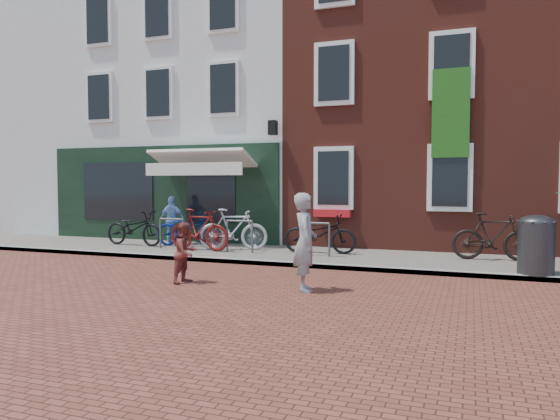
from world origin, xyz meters
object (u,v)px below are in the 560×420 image
(bicycle_4, at_px, (320,234))
(bicycle_5, at_px, (493,237))
(woman, at_px, (305,242))
(cafe_person, at_px, (172,220))
(bicycle_0, at_px, (134,228))
(litter_bin, at_px, (536,242))
(bicycle_1, at_px, (199,230))
(bicycle_3, at_px, (233,229))
(bicycle_2, at_px, (188,229))
(boy, at_px, (186,252))

(bicycle_4, relative_size, bicycle_5, 1.03)
(woman, height_order, cafe_person, woman)
(woman, bearing_deg, bicycle_0, 37.21)
(litter_bin, height_order, bicycle_1, litter_bin)
(bicycle_3, distance_m, bicycle_4, 2.31)
(woman, distance_m, bicycle_3, 5.02)
(cafe_person, xyz_separation_m, bicycle_5, (8.59, -0.22, -0.16))
(bicycle_0, distance_m, bicycle_4, 5.37)
(bicycle_3, relative_size, bicycle_5, 1.00)
(bicycle_0, height_order, bicycle_2, same)
(boy, bearing_deg, bicycle_5, -43.84)
(bicycle_1, height_order, bicycle_4, bicycle_1)
(boy, xyz_separation_m, bicycle_1, (-1.68, 3.53, 0.08))
(woman, distance_m, cafe_person, 7.02)
(woman, distance_m, bicycle_2, 6.26)
(cafe_person, relative_size, bicycle_3, 0.77)
(litter_bin, distance_m, woman, 4.66)
(bicycle_4, bearing_deg, litter_bin, -108.98)
(bicycle_0, distance_m, bicycle_1, 2.27)
(bicycle_1, bearing_deg, boy, -148.28)
(bicycle_4, bearing_deg, boy, 159.10)
(woman, distance_m, bicycle_1, 5.30)
(bicycle_1, distance_m, bicycle_2, 0.96)
(cafe_person, xyz_separation_m, bicycle_3, (2.22, -0.60, -0.16))
(bicycle_1, relative_size, bicycle_3, 1.00)
(woman, height_order, bicycle_0, woman)
(litter_bin, distance_m, bicycle_4, 4.99)
(litter_bin, xyz_separation_m, woman, (-3.87, -2.59, 0.12))
(bicycle_1, xyz_separation_m, bicycle_2, (-0.71, 0.65, -0.05))
(bicycle_3, bearing_deg, boy, 174.91)
(cafe_person, bearing_deg, woman, 142.46)
(woman, relative_size, bicycle_4, 0.91)
(bicycle_1, xyz_separation_m, bicycle_5, (7.17, 0.77, 0.00))
(bicycle_2, bearing_deg, bicycle_4, -94.82)
(boy, distance_m, bicycle_0, 5.51)
(bicycle_3, height_order, bicycle_5, same)
(litter_bin, relative_size, woman, 0.72)
(bicycle_3, bearing_deg, bicycle_1, 98.04)
(boy, height_order, bicycle_2, boy)
(litter_bin, relative_size, bicycle_0, 0.66)
(bicycle_0, bearing_deg, bicycle_2, -74.69)
(boy, distance_m, cafe_person, 5.49)
(boy, relative_size, bicycle_0, 0.61)
(woman, distance_m, bicycle_4, 4.17)
(bicycle_3, bearing_deg, cafe_person, 57.16)
(woman, relative_size, bicycle_0, 0.91)
(cafe_person, relative_size, bicycle_4, 0.75)
(cafe_person, xyz_separation_m, bicycle_4, (4.53, -0.40, -0.21))
(cafe_person, height_order, bicycle_1, cafe_person)
(litter_bin, xyz_separation_m, boy, (-6.19, -2.65, -0.17))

